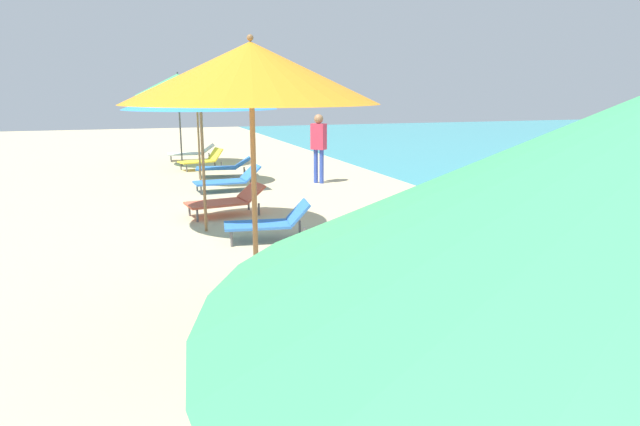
{
  "coord_description": "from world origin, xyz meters",
  "views": [
    {
      "loc": [
        -2.12,
        3.64,
        2.34
      ],
      "look_at": [
        -0.35,
        8.84,
        1.11
      ],
      "focal_mm": 30.96,
      "sensor_mm": 36.0,
      "label": 1
    }
  ],
  "objects_px": {
    "person_walking_mid": "(319,141)",
    "umbrella_third": "(251,73)",
    "lounger_farthest_shoreside": "(192,152)",
    "lounger_farthest_inland": "(202,160)",
    "lounger_fourth_shoreside": "(227,200)",
    "umbrella_fifth": "(196,92)",
    "lounger_third_shoreside": "(306,266)",
    "lounger_fourth_inland": "(269,222)",
    "umbrella_farthest": "(178,85)",
    "umbrella_fourth": "(200,94)",
    "cooler_box": "(571,261)",
    "lounger_fifth_shoreside": "(224,167)",
    "lounger_fifth_inland": "(229,179)"
  },
  "relations": [
    {
      "from": "umbrella_third",
      "to": "lounger_farthest_inland",
      "type": "relative_size",
      "value": 2.07
    },
    {
      "from": "umbrella_fourth",
      "to": "umbrella_fifth",
      "type": "height_order",
      "value": "umbrella_fourth"
    },
    {
      "from": "lounger_fourth_inland",
      "to": "lounger_fifth_inland",
      "type": "height_order",
      "value": "lounger_fourth_inland"
    },
    {
      "from": "lounger_third_shoreside",
      "to": "umbrella_farthest",
      "type": "relative_size",
      "value": 0.44
    },
    {
      "from": "person_walking_mid",
      "to": "umbrella_third",
      "type": "bearing_deg",
      "value": 24.35
    },
    {
      "from": "lounger_fourth_shoreside",
      "to": "lounger_fourth_inland",
      "type": "height_order",
      "value": "lounger_fourth_inland"
    },
    {
      "from": "lounger_farthest_inland",
      "to": "person_walking_mid",
      "type": "height_order",
      "value": "person_walking_mid"
    },
    {
      "from": "lounger_third_shoreside",
      "to": "umbrella_fourth",
      "type": "bearing_deg",
      "value": -72.27
    },
    {
      "from": "lounger_farthest_inland",
      "to": "lounger_fourth_inland",
      "type": "bearing_deg",
      "value": 75.86
    },
    {
      "from": "lounger_fourth_shoreside",
      "to": "lounger_fifth_shoreside",
      "type": "height_order",
      "value": "lounger_fourth_shoreside"
    },
    {
      "from": "lounger_fourth_shoreside",
      "to": "umbrella_fifth",
      "type": "height_order",
      "value": "umbrella_fifth"
    },
    {
      "from": "lounger_fifth_inland",
      "to": "lounger_farthest_inland",
      "type": "bearing_deg",
      "value": -91.16
    },
    {
      "from": "lounger_farthest_shoreside",
      "to": "lounger_farthest_inland",
      "type": "distance_m",
      "value": 2.35
    },
    {
      "from": "lounger_third_shoreside",
      "to": "lounger_fourth_inland",
      "type": "distance_m",
      "value": 2.32
    },
    {
      "from": "lounger_third_shoreside",
      "to": "person_walking_mid",
      "type": "bearing_deg",
      "value": -105.0
    },
    {
      "from": "umbrella_third",
      "to": "umbrella_fifth",
      "type": "relative_size",
      "value": 1.1
    },
    {
      "from": "umbrella_third",
      "to": "lounger_fifth_shoreside",
      "type": "bearing_deg",
      "value": 82.68
    },
    {
      "from": "umbrella_fourth",
      "to": "lounger_farthest_inland",
      "type": "bearing_deg",
      "value": 83.48
    },
    {
      "from": "umbrella_fourth",
      "to": "umbrella_fifth",
      "type": "relative_size",
      "value": 1.02
    },
    {
      "from": "lounger_fourth_inland",
      "to": "lounger_farthest_inland",
      "type": "height_order",
      "value": "lounger_farthest_inland"
    },
    {
      "from": "lounger_fourth_shoreside",
      "to": "cooler_box",
      "type": "xyz_separation_m",
      "value": [
        3.6,
        -4.94,
        -0.1
      ]
    },
    {
      "from": "cooler_box",
      "to": "lounger_fifth_shoreside",
      "type": "bearing_deg",
      "value": 106.31
    },
    {
      "from": "umbrella_third",
      "to": "person_walking_mid",
      "type": "height_order",
      "value": "umbrella_third"
    },
    {
      "from": "umbrella_fifth",
      "to": "lounger_fourth_inland",
      "type": "bearing_deg",
      "value": -86.04
    },
    {
      "from": "umbrella_fourth",
      "to": "lounger_farthest_inland",
      "type": "distance_m",
      "value": 7.85
    },
    {
      "from": "umbrella_fifth",
      "to": "lounger_fifth_shoreside",
      "type": "relative_size",
      "value": 1.63
    },
    {
      "from": "lounger_fifth_inland",
      "to": "umbrella_fourth",
      "type": "bearing_deg",
      "value": 71.2
    },
    {
      "from": "lounger_third_shoreside",
      "to": "lounger_farthest_inland",
      "type": "bearing_deg",
      "value": -85.82
    },
    {
      "from": "lounger_fifth_inland",
      "to": "cooler_box",
      "type": "distance_m",
      "value": 8.14
    },
    {
      "from": "lounger_fourth_shoreside",
      "to": "cooler_box",
      "type": "height_order",
      "value": "lounger_fourth_shoreside"
    },
    {
      "from": "lounger_farthest_shoreside",
      "to": "person_walking_mid",
      "type": "bearing_deg",
      "value": 117.0
    },
    {
      "from": "lounger_farthest_shoreside",
      "to": "cooler_box",
      "type": "bearing_deg",
      "value": 106.56
    },
    {
      "from": "umbrella_third",
      "to": "lounger_farthest_inland",
      "type": "xyz_separation_m",
      "value": [
        0.9,
        11.74,
        -2.18
      ]
    },
    {
      "from": "lounger_fifth_inland",
      "to": "lounger_farthest_inland",
      "type": "distance_m",
      "value": 3.88
    },
    {
      "from": "lounger_third_shoreside",
      "to": "cooler_box",
      "type": "xyz_separation_m",
      "value": [
        3.38,
        -0.59,
        -0.11
      ]
    },
    {
      "from": "person_walking_mid",
      "to": "lounger_fourth_inland",
      "type": "bearing_deg",
      "value": 20.27
    },
    {
      "from": "cooler_box",
      "to": "umbrella_fourth",
      "type": "bearing_deg",
      "value": 136.96
    },
    {
      "from": "umbrella_fourth",
      "to": "lounger_fifth_shoreside",
      "type": "distance_m",
      "value": 6.39
    },
    {
      "from": "lounger_fourth_shoreside",
      "to": "lounger_farthest_inland",
      "type": "distance_m",
      "value": 6.47
    },
    {
      "from": "umbrella_fourth",
      "to": "umbrella_fifth",
      "type": "bearing_deg",
      "value": 84.27
    },
    {
      "from": "umbrella_fourth",
      "to": "lounger_farthest_shoreside",
      "type": "xyz_separation_m",
      "value": [
        0.81,
        9.89,
        -2.01
      ]
    },
    {
      "from": "umbrella_fifth",
      "to": "lounger_fifth_shoreside",
      "type": "distance_m",
      "value": 2.45
    },
    {
      "from": "umbrella_fifth",
      "to": "lounger_fifth_inland",
      "type": "height_order",
      "value": "umbrella_fifth"
    },
    {
      "from": "lounger_fourth_shoreside",
      "to": "lounger_farthest_shoreside",
      "type": "bearing_deg",
      "value": -100.47
    },
    {
      "from": "lounger_fourth_shoreside",
      "to": "person_walking_mid",
      "type": "relative_size",
      "value": 0.87
    },
    {
      "from": "lounger_fifth_inland",
      "to": "umbrella_farthest",
      "type": "relative_size",
      "value": 0.54
    },
    {
      "from": "umbrella_fifth",
      "to": "lounger_farthest_inland",
      "type": "distance_m",
      "value": 3.43
    },
    {
      "from": "umbrella_third",
      "to": "cooler_box",
      "type": "height_order",
      "value": "umbrella_third"
    },
    {
      "from": "lounger_fourth_shoreside",
      "to": "lounger_fourth_inland",
      "type": "bearing_deg",
      "value": 90.94
    },
    {
      "from": "lounger_fourth_inland",
      "to": "umbrella_farthest",
      "type": "bearing_deg",
      "value": -79.0
    }
  ]
}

